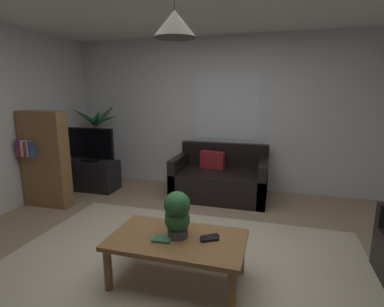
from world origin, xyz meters
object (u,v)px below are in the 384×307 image
at_px(couch_under_window, 220,180).
at_px(pendant_lamp, 175,24).
at_px(coffee_table, 177,244).
at_px(bookshelf_corner, 45,159).
at_px(tv, 88,144).
at_px(remote_on_table_1, 210,237).
at_px(potted_palm_corner, 97,145).
at_px(tv_stand, 91,175).
at_px(remote_on_table_0, 209,239).
at_px(book_on_table_0, 162,239).
at_px(potted_plant_on_table, 177,214).

xyz_separation_m(couch_under_window, pendant_lamp, (0.04, -2.26, 1.90)).
relative_size(coffee_table, bookshelf_corner, 0.84).
bearing_deg(tv, pendant_lamp, -41.52).
xyz_separation_m(remote_on_table_1, pendant_lamp, (-0.27, -0.08, 1.74)).
distance_m(remote_on_table_1, potted_palm_corner, 3.62).
relative_size(remote_on_table_1, potted_palm_corner, 0.11).
relative_size(tv_stand, pendant_lamp, 1.84).
xyz_separation_m(remote_on_table_0, remote_on_table_1, (-0.01, 0.05, 0.00)).
height_order(book_on_table_0, remote_on_table_0, same).
relative_size(couch_under_window, remote_on_table_1, 9.10).
height_order(coffee_table, remote_on_table_1, remote_on_table_1).
bearing_deg(couch_under_window, remote_on_table_1, -81.71).
distance_m(couch_under_window, book_on_table_0, 2.35).
bearing_deg(potted_plant_on_table, pendant_lamp, -71.47).
xyz_separation_m(couch_under_window, remote_on_table_0, (0.33, -2.23, 0.16)).
bearing_deg(remote_on_table_1, bookshelf_corner, 30.19).
bearing_deg(coffee_table, book_on_table_0, -143.27).
bearing_deg(coffee_table, tv_stand, 138.17).
xyz_separation_m(remote_on_table_1, potted_plant_on_table, (-0.28, -0.06, 0.20)).
distance_m(remote_on_table_0, potted_palm_corner, 3.66).
distance_m(remote_on_table_0, pendant_lamp, 1.76).
xyz_separation_m(remote_on_table_1, tv_stand, (-2.52, 1.93, -0.18)).
relative_size(remote_on_table_1, bookshelf_corner, 0.11).
relative_size(book_on_table_0, tv, 0.17).
height_order(potted_plant_on_table, pendant_lamp, pendant_lamp).
distance_m(book_on_table_0, potted_palm_corner, 3.46).
distance_m(potted_plant_on_table, tv, 2.98).
bearing_deg(book_on_table_0, remote_on_table_0, 15.23).
bearing_deg(bookshelf_corner, coffee_table, -26.07).
height_order(couch_under_window, tv, tv).
distance_m(coffee_table, potted_plant_on_table, 0.27).
height_order(book_on_table_0, tv_stand, tv_stand).
height_order(potted_palm_corner, bookshelf_corner, potted_palm_corner).
bearing_deg(coffee_table, potted_palm_corner, 134.15).
distance_m(potted_palm_corner, bookshelf_corner, 1.30).
bearing_deg(remote_on_table_1, potted_plant_on_table, 63.64).
bearing_deg(remote_on_table_0, pendant_lamp, 66.12).
bearing_deg(bookshelf_corner, potted_palm_corner, 89.18).
bearing_deg(book_on_table_0, potted_palm_corner, 131.92).
xyz_separation_m(coffee_table, potted_palm_corner, (-2.41, 2.48, 0.33)).
bearing_deg(remote_on_table_0, potted_plant_on_table, 61.76).
bearing_deg(couch_under_window, coffee_table, -88.88).
relative_size(tv, pendant_lamp, 1.90).
height_order(couch_under_window, pendant_lamp, pendant_lamp).
distance_m(couch_under_window, remote_on_table_0, 2.26).
distance_m(potted_plant_on_table, bookshelf_corner, 2.69).
bearing_deg(potted_palm_corner, tv, -71.41).
height_order(tv, bookshelf_corner, bookshelf_corner).
height_order(remote_on_table_1, tv, tv).
distance_m(remote_on_table_1, tv_stand, 3.18).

